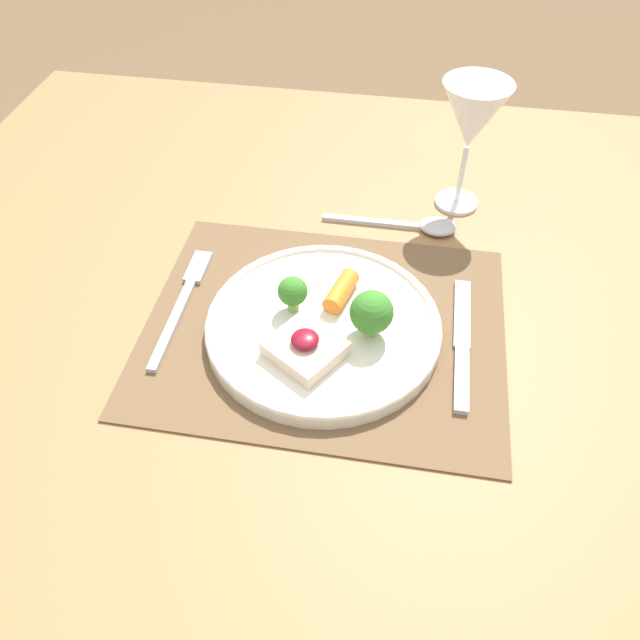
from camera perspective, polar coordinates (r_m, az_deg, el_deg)
ground_plane at (r=1.43m, az=0.24°, el=-21.95°), size 8.00×8.00×0.00m
dining_table at (r=0.84m, az=0.38°, el=-4.62°), size 1.31×1.23×0.76m
placemat at (r=0.77m, az=0.41°, el=-0.66°), size 0.44×0.36×0.00m
dinner_plate at (r=0.75m, az=0.16°, el=-0.38°), size 0.29×0.29×0.08m
fork at (r=0.82m, az=-12.30°, el=2.00°), size 0.02×0.21×0.01m
knife at (r=0.76m, az=12.83°, el=-2.70°), size 0.02×0.21×0.01m
spoon at (r=0.93m, az=9.39°, el=8.53°), size 0.20×0.04×0.02m
wine_glass_near at (r=0.92m, az=13.74°, el=17.38°), size 0.10×0.10×0.19m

